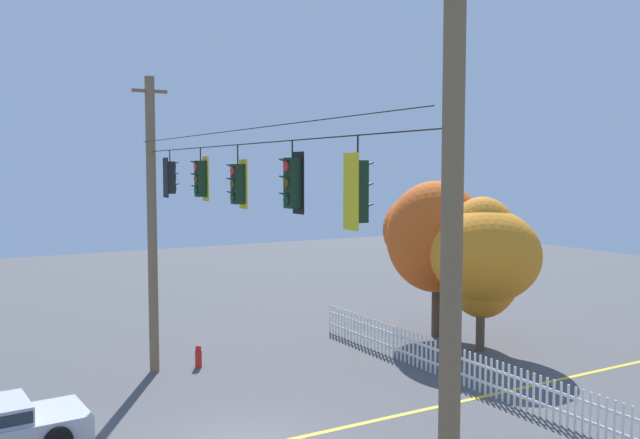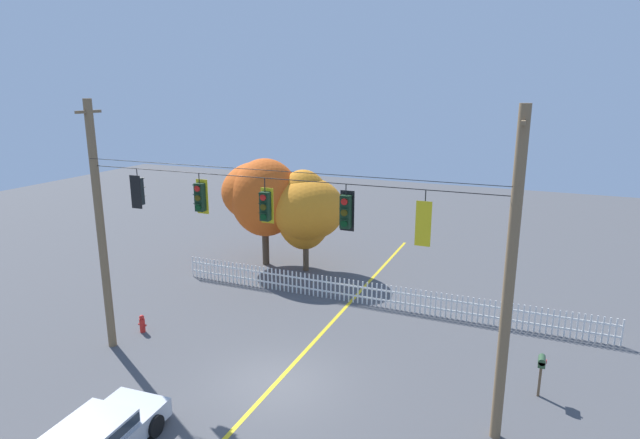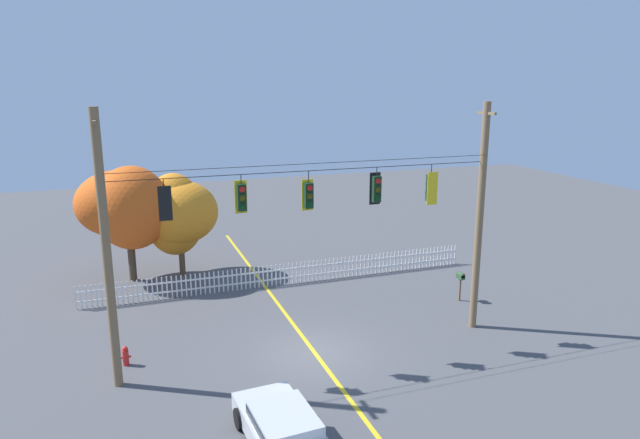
% 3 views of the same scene
% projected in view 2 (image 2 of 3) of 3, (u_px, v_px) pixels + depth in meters
% --- Properties ---
extents(ground, '(80.00, 80.00, 0.00)m').
position_uv_depth(ground, '(275.00, 384.00, 17.71)').
color(ground, '#4C4C4F').
extents(lane_centerline_stripe, '(0.16, 36.00, 0.01)m').
position_uv_depth(lane_centerline_stripe, '(275.00, 384.00, 17.70)').
color(lane_centerline_stripe, gold).
rests_on(lane_centerline_stripe, ground).
extents(signal_support_span, '(14.42, 1.10, 9.32)m').
position_uv_depth(signal_support_span, '(272.00, 250.00, 16.55)').
color(signal_support_span, brown).
rests_on(signal_support_span, ground).
extents(traffic_signal_northbound_primary, '(0.43, 0.38, 1.37)m').
position_uv_depth(traffic_signal_northbound_primary, '(138.00, 191.00, 18.12)').
color(traffic_signal_northbound_primary, black).
extents(traffic_signal_eastbound_side, '(0.43, 0.38, 1.37)m').
position_uv_depth(traffic_signal_eastbound_side, '(200.00, 197.00, 17.18)').
color(traffic_signal_eastbound_side, black).
extents(traffic_signal_southbound_primary, '(0.43, 0.38, 1.45)m').
position_uv_depth(traffic_signal_southbound_primary, '(265.00, 206.00, 16.30)').
color(traffic_signal_southbound_primary, black).
extents(traffic_signal_westbound_side, '(0.43, 0.38, 1.42)m').
position_uv_depth(traffic_signal_westbound_side, '(346.00, 212.00, 15.28)').
color(traffic_signal_westbound_side, black).
extents(traffic_signal_northbound_secondary, '(0.43, 0.38, 1.55)m').
position_uv_depth(traffic_signal_northbound_secondary, '(424.00, 223.00, 14.43)').
color(traffic_signal_northbound_secondary, black).
extents(white_picket_fence, '(19.89, 0.06, 1.10)m').
position_uv_depth(white_picket_fence, '(374.00, 294.00, 23.91)').
color(white_picket_fence, white).
rests_on(white_picket_fence, ground).
extents(autumn_maple_near_fence, '(4.66, 4.41, 6.02)m').
position_uv_depth(autumn_maple_near_fence, '(262.00, 195.00, 28.78)').
color(autumn_maple_near_fence, '#473828').
rests_on(autumn_maple_near_fence, ground).
extents(autumn_maple_mid, '(3.99, 3.79, 5.48)m').
position_uv_depth(autumn_maple_mid, '(306.00, 209.00, 28.06)').
color(autumn_maple_mid, brown).
rests_on(autumn_maple_mid, ground).
extents(fire_hydrant, '(0.38, 0.22, 0.74)m').
position_uv_depth(fire_hydrant, '(142.00, 324.00, 21.39)').
color(fire_hydrant, red).
rests_on(fire_hydrant, ground).
extents(roadside_mailbox, '(0.25, 0.44, 1.40)m').
position_uv_depth(roadside_mailbox, '(542.00, 364.00, 16.75)').
color(roadside_mailbox, brown).
rests_on(roadside_mailbox, ground).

